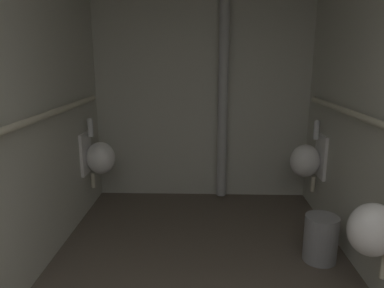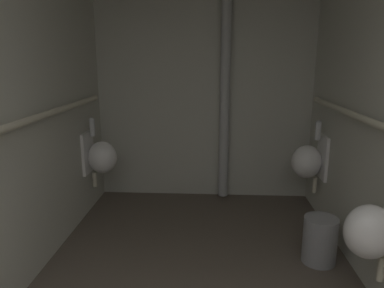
% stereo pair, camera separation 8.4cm
% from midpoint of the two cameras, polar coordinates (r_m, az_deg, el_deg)
% --- Properties ---
extents(wall_back, '(2.58, 0.06, 2.54)m').
position_cam_midpoint_polar(wall_back, '(4.18, 1.04, 8.63)').
color(wall_back, beige).
rests_on(wall_back, ground).
extents(urinal_left_mid, '(0.32, 0.30, 0.76)m').
position_cam_midpoint_polar(urinal_left_mid, '(3.91, -15.18, -1.97)').
color(urinal_left_mid, white).
extents(urinal_right_mid, '(0.32, 0.30, 0.76)m').
position_cam_midpoint_polar(urinal_right_mid, '(2.51, 26.32, -11.85)').
color(urinal_right_mid, white).
extents(urinal_right_far, '(0.32, 0.30, 0.76)m').
position_cam_midpoint_polar(urinal_right_far, '(3.84, 17.22, -2.40)').
color(urinal_right_far, white).
extents(supply_pipe_left, '(0.06, 3.53, 0.06)m').
position_cam_midpoint_polar(supply_pipe_left, '(2.45, -28.36, 1.95)').
color(supply_pipe_left, beige).
extents(standpipe_back_wall, '(0.11, 0.11, 2.49)m').
position_cam_midpoint_polar(standpipe_back_wall, '(4.07, 4.36, 8.47)').
color(standpipe_back_wall, '#B2B2B2').
rests_on(standpipe_back_wall, ground).
extents(waste_bin, '(0.27, 0.27, 0.38)m').
position_cam_midpoint_polar(waste_bin, '(3.19, 18.99, -13.97)').
color(waste_bin, gray).
rests_on(waste_bin, ground).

